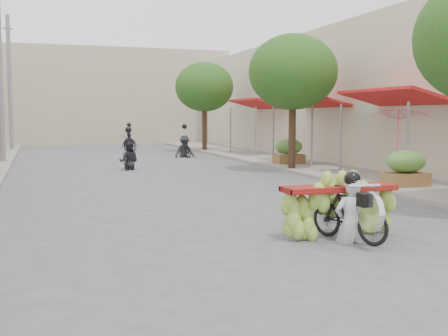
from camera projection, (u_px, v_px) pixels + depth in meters
ground at (380, 295)px, 6.79m from camera, size 120.00×120.00×0.00m
sidewalk_right at (317, 166)px, 23.15m from camera, size 4.00×60.00×0.12m
shophouse_row_right at (436, 95)px, 23.49m from camera, size 9.77×40.00×6.00m
far_building at (91, 97)px, 42.37m from camera, size 20.00×6.00×7.00m
utility_pole_far at (0, 72)px, 24.57m from camera, size 0.60×0.24×8.00m
utility_pole_back at (10, 83)px, 33.07m from camera, size 0.60×0.24×8.00m
street_tree_mid at (293, 72)px, 21.36m from camera, size 3.40×3.40×5.25m
street_tree_far at (204, 87)px, 32.70m from camera, size 3.40×3.40×5.25m
produce_crate_mid at (406, 165)px, 16.23m from camera, size 1.20×0.88×1.16m
produce_crate_far at (289, 149)px, 23.79m from camera, size 1.20×0.88×1.16m
banana_motorbike at (345, 201)px, 9.75m from camera, size 2.20×1.83×2.04m
market_umbrella at (400, 106)px, 16.29m from camera, size 1.87×1.87×1.65m
pedestrian at (284, 141)px, 23.76m from camera, size 1.04×0.78×1.88m
bg_motorbike_a at (129, 150)px, 22.30m from camera, size 1.00×1.55×1.95m
bg_motorbike_b at (184, 140)px, 28.63m from camera, size 1.14×1.61×1.95m
bg_motorbike_c at (129, 138)px, 33.23m from camera, size 1.07×1.76×1.95m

